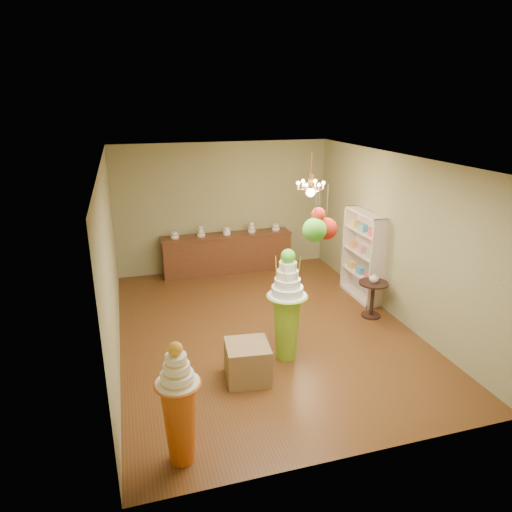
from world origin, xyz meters
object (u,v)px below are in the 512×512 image
object	(u,v)px
pedestal_green	(287,313)
sideboard	(227,253)
pedestal_orange	(179,413)
round_table	(373,294)

from	to	relation	value
pedestal_green	sideboard	world-z (taller)	pedestal_green
sideboard	pedestal_green	bearing A→B (deg)	-89.35
pedestal_green	sideboard	size ratio (longest dim) A/B	0.60
pedestal_orange	round_table	size ratio (longest dim) A/B	2.12
pedestal_green	pedestal_orange	size ratio (longest dim) A/B	1.20
round_table	pedestal_green	bearing A→B (deg)	-155.81
pedestal_orange	round_table	world-z (taller)	pedestal_orange
pedestal_green	sideboard	distance (m)	4.00
pedestal_green	round_table	world-z (taller)	pedestal_green
sideboard	round_table	world-z (taller)	sideboard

